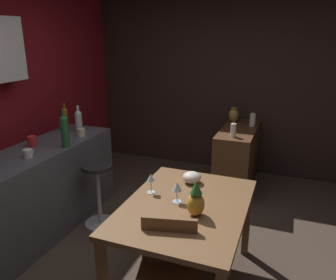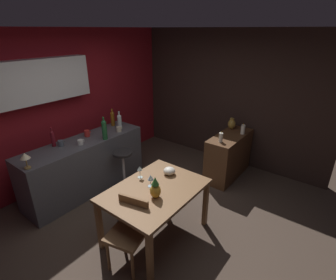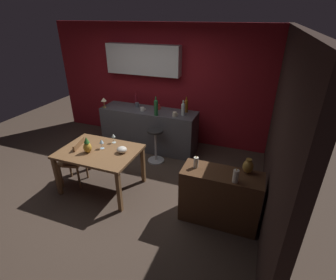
{
  "view_description": "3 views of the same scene",
  "coord_description": "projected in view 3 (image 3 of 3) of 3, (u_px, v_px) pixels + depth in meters",
  "views": [
    {
      "loc": [
        -2.3,
        -0.91,
        2.0
      ],
      "look_at": [
        0.95,
        0.34,
        0.88
      ],
      "focal_mm": 35.34,
      "sensor_mm": 36.0,
      "label": 1
    },
    {
      "loc": [
        -2.14,
        -1.98,
        2.57
      ],
      "look_at": [
        0.8,
        0.28,
        0.96
      ],
      "focal_mm": 27.37,
      "sensor_mm": 36.0,
      "label": 2
    },
    {
      "loc": [
        2.22,
        -3.21,
        2.74
      ],
      "look_at": [
        0.89,
        0.32,
        0.86
      ],
      "focal_mm": 27.04,
      "sensor_mm": 36.0,
      "label": 3
    }
  ],
  "objects": [
    {
      "name": "bar_stool",
      "position": [
        156.0,
        145.0,
        5.09
      ],
      "size": [
        0.34,
        0.34,
        0.71
      ],
      "color": "#262323",
      "rests_on": "ground_plane"
    },
    {
      "name": "cup_red",
      "position": [
        158.0,
        107.0,
        5.41
      ],
      "size": [
        0.12,
        0.09,
        0.11
      ],
      "color": "red",
      "rests_on": "kitchen_counter"
    },
    {
      "name": "pillar_candle_short",
      "position": [
        236.0,
        176.0,
        3.19
      ],
      "size": [
        0.07,
        0.07,
        0.2
      ],
      "color": "white",
      "rests_on": "sideboard_cabinet"
    },
    {
      "name": "sideboard_cabinet",
      "position": [
        220.0,
        197.0,
        3.59
      ],
      "size": [
        1.1,
        0.44,
        0.82
      ],
      "primitive_type": "cube",
      "color": "#56351E",
      "rests_on": "ground_plane"
    },
    {
      "name": "cup_cream",
      "position": [
        175.0,
        114.0,
        5.05
      ],
      "size": [
        0.12,
        0.09,
        0.09
      ],
      "color": "beige",
      "rests_on": "kitchen_counter"
    },
    {
      "name": "kitchen_counter",
      "position": [
        149.0,
        129.0,
        5.61
      ],
      "size": [
        2.1,
        0.6,
        0.9
      ],
      "primitive_type": "cube",
      "color": "#4C4C51",
      "rests_on": "ground_plane"
    },
    {
      "name": "counter_lamp",
      "position": [
        104.0,
        100.0,
        5.48
      ],
      "size": [
        0.13,
        0.13,
        0.22
      ],
      "color": "#A58447",
      "rests_on": "kitchen_counter"
    },
    {
      "name": "cup_slate",
      "position": [
        137.0,
        105.0,
        5.57
      ],
      "size": [
        0.12,
        0.08,
        0.09
      ],
      "color": "#515660",
      "rests_on": "kitchen_counter"
    },
    {
      "name": "wine_bottle_ruby",
      "position": [
        136.0,
        99.0,
        5.62
      ],
      "size": [
        0.06,
        0.06,
        0.31
      ],
      "color": "maroon",
      "rests_on": "kitchen_counter"
    },
    {
      "name": "wine_glass_left",
      "position": [
        113.0,
        136.0,
        4.33
      ],
      "size": [
        0.07,
        0.07,
        0.17
      ],
      "color": "silver",
      "rests_on": "dining_table"
    },
    {
      "name": "pillar_candle_tall",
      "position": [
        196.0,
        162.0,
        3.5
      ],
      "size": [
        0.07,
        0.07,
        0.19
      ],
      "color": "white",
      "rests_on": "sideboard_cabinet"
    },
    {
      "name": "ground_plane",
      "position": [
        116.0,
        181.0,
        4.61
      ],
      "size": [
        9.0,
        9.0,
        0.0
      ],
      "primitive_type": "plane",
      "color": "#47382D"
    },
    {
      "name": "chair_near_window",
      "position": [
        75.0,
        160.0,
        4.38
      ],
      "size": [
        0.48,
        0.48,
        0.84
      ],
      "color": "brown",
      "rests_on": "ground_plane"
    },
    {
      "name": "pineapple_centerpiece",
      "position": [
        87.0,
        146.0,
        4.03
      ],
      "size": [
        0.13,
        0.13,
        0.27
      ],
      "color": "gold",
      "rests_on": "dining_table"
    },
    {
      "name": "dining_table",
      "position": [
        100.0,
        155.0,
        4.17
      ],
      "size": [
        1.27,
        0.92,
        0.74
      ],
      "color": "brown",
      "rests_on": "ground_plane"
    },
    {
      "name": "wine_bottle_green",
      "position": [
        156.0,
        107.0,
        5.04
      ],
      "size": [
        0.08,
        0.08,
        0.38
      ],
      "color": "#1E592D",
      "rests_on": "kitchen_counter"
    },
    {
      "name": "wall_side_right",
      "position": [
        280.0,
        131.0,
        3.48
      ],
      "size": [
        0.1,
        4.4,
        2.6
      ],
      "primitive_type": "cube",
      "color": "#33231E",
      "rests_on": "ground_plane"
    },
    {
      "name": "wall_kitchen_back",
      "position": [
        156.0,
        79.0,
        5.74
      ],
      "size": [
        5.2,
        0.33,
        2.6
      ],
      "color": "maroon",
      "rests_on": "ground_plane"
    },
    {
      "name": "fruit_bowl",
      "position": [
        122.0,
        150.0,
        4.05
      ],
      "size": [
        0.16,
        0.16,
        0.1
      ],
      "primitive_type": "ellipsoid",
      "color": "beige",
      "rests_on": "dining_table"
    },
    {
      "name": "vase_brass",
      "position": [
        248.0,
        166.0,
        3.38
      ],
      "size": [
        0.14,
        0.14,
        0.21
      ],
      "color": "#B78C38",
      "rests_on": "sideboard_cabinet"
    },
    {
      "name": "wine_bottle_clear",
      "position": [
        183.0,
        109.0,
        5.07
      ],
      "size": [
        0.08,
        0.08,
        0.32
      ],
      "color": "silver",
      "rests_on": "kitchen_counter"
    },
    {
      "name": "cup_white",
      "position": [
        142.0,
        109.0,
        5.34
      ],
      "size": [
        0.12,
        0.08,
        0.08
      ],
      "color": "white",
      "rests_on": "kitchen_counter"
    },
    {
      "name": "wine_bottle_amber",
      "position": [
        186.0,
        105.0,
        5.22
      ],
      "size": [
        0.07,
        0.07,
        0.32
      ],
      "color": "#8C5114",
      "rests_on": "kitchen_counter"
    },
    {
      "name": "wine_glass_right",
      "position": [
        101.0,
        142.0,
        4.14
      ],
      "size": [
        0.08,
        0.08,
        0.17
      ],
      "color": "silver",
      "rests_on": "dining_table"
    }
  ]
}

